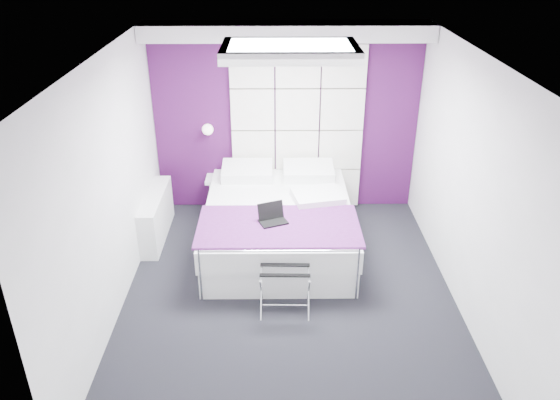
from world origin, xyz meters
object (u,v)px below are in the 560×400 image
luggage_rack (285,290)px  laptop (273,217)px  bed (278,223)px  radiator (156,216)px  nightstand (220,179)px  wall_lamp (208,128)px

luggage_rack → laptop: size_ratio=1.69×
bed → laptop: laptop is taller
radiator → nightstand: radiator is taller
radiator → luggage_rack: 2.25m
laptop → radiator: bearing=132.5°
wall_lamp → bed: wall_lamp is taller
radiator → luggage_rack: radiator is taller
bed → laptop: size_ratio=7.30×
bed → luggage_rack: 1.29m
radiator → wall_lamp: bearing=49.9°
bed → radiator: bearing=170.5°
nightstand → laptop: laptop is taller
wall_lamp → luggage_rack: wall_lamp is taller
wall_lamp → bed: size_ratio=0.07×
luggage_rack → laptop: (-0.12, 0.81, 0.43)m
nightstand → luggage_rack: size_ratio=0.78×
wall_lamp → nightstand: bearing=-16.5°
radiator → bed: size_ratio=0.54×
bed → luggage_rack: (0.06, -1.28, -0.08)m
luggage_rack → bed: bearing=94.1°
wall_lamp → laptop: (0.87, -1.50, -0.54)m
radiator → nightstand: 1.07m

